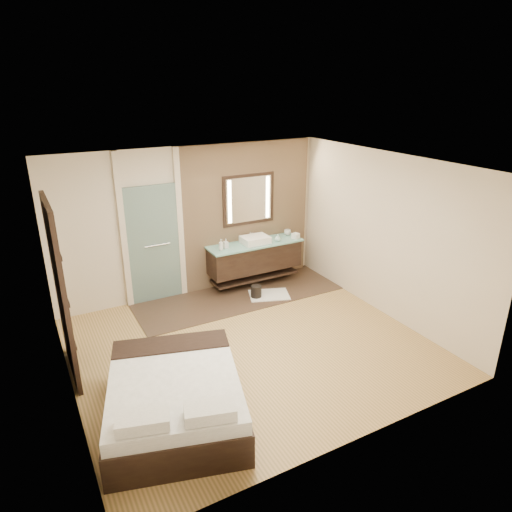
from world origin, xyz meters
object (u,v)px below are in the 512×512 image
vanity (255,257)px  mirror_unit (249,199)px  bed (175,398)px  waste_bin (256,292)px

vanity → mirror_unit: bearing=90.0°
bed → waste_bin: bed is taller
vanity → bed: vanity is taller
mirror_unit → waste_bin: bearing=-108.5°
bed → waste_bin: (2.35, 2.36, -0.18)m
vanity → mirror_unit: mirror_unit is taller
vanity → mirror_unit: (0.00, 0.24, 1.07)m
mirror_unit → bed: 4.29m
bed → vanity: bearing=64.1°
waste_bin → vanity: bearing=64.2°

